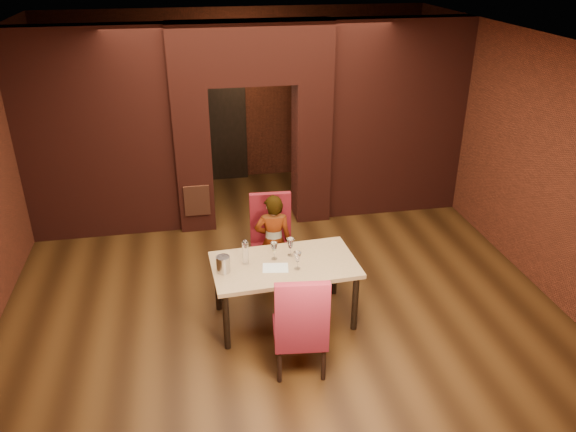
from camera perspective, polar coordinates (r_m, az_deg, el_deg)
name	(u,v)px	position (r m, az deg, el deg)	size (l,w,h in m)	color
floor	(274,282)	(7.79, -1.39, -6.72)	(8.00, 8.00, 0.00)	#422710
ceiling	(271,42)	(6.63, -1.70, 17.22)	(7.00, 8.00, 0.04)	silver
wall_back	(239,96)	(10.84, -5.02, 12.00)	(7.00, 0.04, 3.20)	maroon
wall_front	(376,408)	(3.74, 8.96, -18.75)	(7.00, 0.04, 3.20)	maroon
wall_right	(527,156)	(8.32, 23.13, 5.59)	(0.04, 8.00, 3.20)	maroon
pillar_left	(194,158)	(9.01, -9.58, 5.79)	(0.55, 0.55, 2.30)	maroon
pillar_right	(311,151)	(9.22, 2.35, 6.62)	(0.55, 0.55, 2.30)	maroon
lintel	(250,52)	(8.66, -3.85, 16.25)	(2.45, 0.55, 0.90)	maroon
wing_wall_left	(96,136)	(8.96, -18.91, 7.68)	(2.27, 0.35, 3.20)	maroon
wing_wall_right	(396,120)	(9.49, 10.87, 9.60)	(2.27, 0.35, 3.20)	maroon
vent_panel	(197,201)	(8.96, -9.23, 1.55)	(0.40, 0.03, 0.50)	#9C4A2D
rear_door	(219,127)	(10.90, -6.99, 8.98)	(0.90, 0.08, 2.10)	black
rear_door_frame	(220,127)	(10.86, -6.97, 8.92)	(1.02, 0.04, 2.22)	black
dining_table	(284,291)	(6.88, -0.36, -7.66)	(1.71, 0.96, 0.80)	tan
chair_far	(272,242)	(7.51, -1.59, -2.65)	(0.55, 0.55, 1.22)	maroon
chair_near	(300,320)	(6.05, 1.21, -10.55)	(0.56, 0.56, 1.22)	maroon
person_seated	(273,242)	(7.38, -1.50, -2.66)	(0.49, 0.32, 1.35)	beige
wine_glass_a	(274,251)	(6.69, -1.42, -3.58)	(0.09, 0.09, 0.22)	silver
wine_glass_b	(290,247)	(6.76, 0.25, -3.19)	(0.09, 0.09, 0.23)	white
wine_glass_c	(297,261)	(6.50, 0.97, -4.56)	(0.09, 0.09, 0.22)	silver
tasting_sheet	(275,268)	(6.57, -1.29, -5.29)	(0.30, 0.22, 0.00)	white
wine_bucket	(223,264)	(6.49, -6.60, -4.89)	(0.16, 0.16, 0.20)	#AEAEB4
water_bottle	(245,252)	(6.59, -4.35, -3.68)	(0.07, 0.07, 0.31)	white
potted_plant	(326,257)	(7.98, 3.88, -4.13)	(0.38, 0.33, 0.42)	#2D6E27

